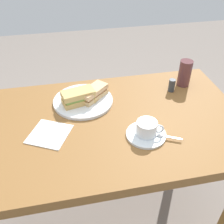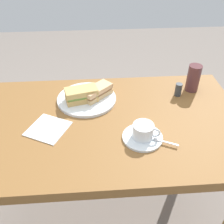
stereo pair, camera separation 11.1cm
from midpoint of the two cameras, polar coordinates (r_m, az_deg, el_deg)
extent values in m
plane|color=slate|center=(1.65, -4.08, -21.28)|extent=(6.00, 6.00, 0.00)
cube|color=brown|center=(1.12, -5.61, -3.18)|extent=(1.28, 0.71, 0.04)
cylinder|color=brown|center=(1.69, 13.48, -3.29)|extent=(0.06, 0.06, 0.66)
cylinder|color=white|center=(1.23, -8.98, 2.35)|extent=(0.28, 0.28, 0.01)
cube|color=tan|center=(1.20, -10.03, 2.47)|extent=(0.16, 0.11, 0.03)
cube|color=olive|center=(1.19, -10.13, 3.20)|extent=(0.15, 0.10, 0.01)
cube|color=tan|center=(1.18, -10.23, 3.95)|extent=(0.16, 0.11, 0.03)
cube|color=#DBB275|center=(1.23, -6.64, 3.51)|extent=(0.15, 0.15, 0.02)
cube|color=#906039|center=(1.22, -6.69, 4.11)|extent=(0.14, 0.14, 0.01)
cube|color=#DDAD7A|center=(1.21, -6.75, 4.72)|extent=(0.15, 0.15, 0.02)
cylinder|color=white|center=(1.04, 4.48, -5.11)|extent=(0.16, 0.16, 0.01)
cylinder|color=white|center=(1.02, 4.58, -3.67)|extent=(0.08, 0.08, 0.06)
cylinder|color=#B16F59|center=(1.00, 4.65, -2.57)|extent=(0.07, 0.07, 0.01)
torus|color=white|center=(1.02, 7.22, -3.85)|extent=(0.04, 0.02, 0.04)
cube|color=silver|center=(1.03, 10.22, -5.74)|extent=(0.07, 0.04, 0.00)
ellipsoid|color=silver|center=(1.03, 7.64, -5.29)|extent=(0.03, 0.03, 0.01)
cube|color=white|center=(1.09, -16.53, -4.80)|extent=(0.20, 0.20, 0.00)
cylinder|color=#33383D|center=(1.31, 10.72, 5.73)|extent=(0.03, 0.03, 0.06)
cylinder|color=brown|center=(1.35, 13.53, 8.28)|extent=(0.06, 0.06, 0.13)
camera|label=1|loc=(0.06, -92.86, -2.23)|focal=41.38mm
camera|label=2|loc=(0.06, 87.14, 2.23)|focal=41.38mm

